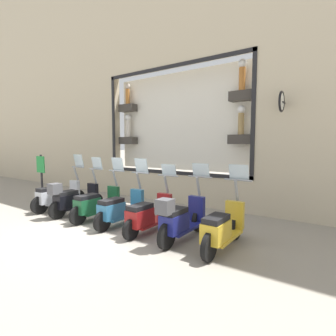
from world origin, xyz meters
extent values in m
plane|color=gray|center=(0.00, 0.00, 0.00)|extent=(120.00, 120.00, 0.00)
cube|color=beige|center=(3.60, 10.41, 5.28)|extent=(0.40, 15.19, 10.55)
cube|color=beige|center=(3.60, 0.00, 0.49)|extent=(0.40, 5.63, 0.98)
cube|color=black|center=(3.39, 0.00, 4.57)|extent=(0.04, 5.63, 0.12)
cube|color=black|center=(3.39, 0.00, 1.04)|extent=(0.04, 5.63, 0.12)
cube|color=black|center=(3.39, -2.75, 2.81)|extent=(0.04, 0.12, 3.65)
cube|color=black|center=(3.39, 2.75, 2.81)|extent=(0.04, 0.12, 3.65)
cube|color=white|center=(3.95, 0.00, 2.81)|extent=(0.04, 5.39, 3.41)
cube|color=#38332D|center=(3.73, -2.29, 3.43)|extent=(0.36, 0.70, 0.28)
cylinder|color=#B26B2D|center=(3.73, -2.29, 3.90)|extent=(0.19, 0.19, 0.68)
sphere|color=white|center=(3.73, -2.29, 4.36)|extent=(0.24, 0.24, 0.24)
cube|color=#38332D|center=(3.73, 2.29, 3.43)|extent=(0.36, 0.70, 0.28)
cylinder|color=#B26B2D|center=(3.73, 2.29, 3.86)|extent=(0.17, 0.17, 0.59)
sphere|color=beige|center=(3.73, 2.29, 4.27)|extent=(0.21, 0.21, 0.21)
cube|color=#38332D|center=(3.73, -2.29, 2.15)|extent=(0.36, 0.70, 0.28)
cylinder|color=#9E7F4C|center=(3.73, -2.29, 2.61)|extent=(0.18, 0.18, 0.63)
sphere|color=white|center=(3.73, -2.29, 3.04)|extent=(0.23, 0.23, 0.23)
cube|color=#38332D|center=(3.73, 2.29, 2.15)|extent=(0.36, 0.70, 0.28)
cylinder|color=silver|center=(3.73, 2.29, 2.62)|extent=(0.18, 0.18, 0.66)
sphere|color=white|center=(3.73, 2.29, 3.07)|extent=(0.24, 0.24, 0.24)
cylinder|color=black|center=(3.23, -3.55, 3.06)|extent=(0.35, 0.05, 0.05)
torus|color=black|center=(3.05, -3.55, 3.06)|extent=(0.52, 0.06, 0.52)
cylinder|color=white|center=(3.05, -3.55, 3.06)|extent=(0.43, 0.03, 0.43)
cylinder|color=black|center=(1.27, -3.11, 0.26)|extent=(0.51, 0.09, 0.51)
cylinder|color=black|center=(-0.02, -3.11, 0.26)|extent=(0.51, 0.09, 0.51)
cube|color=gold|center=(0.63, -3.11, 0.24)|extent=(1.02, 0.38, 0.06)
cube|color=gold|center=(0.26, -3.11, 0.45)|extent=(0.61, 0.35, 0.36)
cube|color=black|center=(0.26, -3.11, 0.68)|extent=(0.58, 0.31, 0.10)
cube|color=gold|center=(1.17, -3.11, 0.55)|extent=(0.12, 0.37, 0.56)
cylinder|color=gray|center=(1.24, -3.11, 1.05)|extent=(0.20, 0.06, 0.45)
cylinder|color=gray|center=(1.31, -3.11, 1.26)|extent=(0.04, 0.61, 0.04)
cube|color=silver|center=(1.35, -3.11, 1.42)|extent=(0.08, 0.42, 0.32)
cylinder|color=black|center=(1.27, -2.21, 0.26)|extent=(0.52, 0.09, 0.52)
cylinder|color=black|center=(-0.01, -2.21, 0.26)|extent=(0.52, 0.09, 0.52)
cube|color=navy|center=(0.63, -2.21, 0.25)|extent=(1.02, 0.38, 0.06)
cube|color=navy|center=(0.26, -2.21, 0.46)|extent=(0.61, 0.35, 0.36)
cube|color=black|center=(0.26, -2.21, 0.69)|extent=(0.58, 0.31, 0.10)
cube|color=navy|center=(1.17, -2.21, 0.56)|extent=(0.12, 0.37, 0.56)
cylinder|color=gray|center=(1.24, -2.21, 1.05)|extent=(0.20, 0.06, 0.45)
cylinder|color=gray|center=(1.31, -2.21, 1.26)|extent=(0.04, 0.61, 0.04)
cube|color=silver|center=(1.35, -2.21, 1.42)|extent=(0.08, 0.42, 0.31)
cube|color=#4C4C51|center=(-0.07, -2.21, 0.85)|extent=(0.28, 0.28, 0.28)
cylinder|color=black|center=(1.30, -1.32, 0.22)|extent=(0.44, 0.09, 0.44)
cylinder|color=black|center=(-0.04, -1.32, 0.22)|extent=(0.44, 0.09, 0.44)
cube|color=maroon|center=(0.63, -1.32, 0.21)|extent=(1.02, 0.39, 0.06)
cube|color=maroon|center=(0.26, -1.32, 0.42)|extent=(0.61, 0.35, 0.36)
cube|color=black|center=(0.26, -1.32, 0.65)|extent=(0.58, 0.31, 0.10)
cube|color=maroon|center=(1.17, -1.32, 0.52)|extent=(0.12, 0.37, 0.56)
cylinder|color=gray|center=(1.24, -1.32, 1.02)|extent=(0.20, 0.06, 0.45)
cylinder|color=gray|center=(1.31, -1.32, 1.23)|extent=(0.04, 0.60, 0.04)
cube|color=silver|center=(1.35, -1.32, 1.37)|extent=(0.07, 0.42, 0.28)
cylinder|color=black|center=(1.29, -0.42, 0.24)|extent=(0.47, 0.09, 0.47)
cylinder|color=black|center=(-0.03, -0.42, 0.24)|extent=(0.47, 0.09, 0.47)
cube|color=teal|center=(0.63, -0.42, 0.22)|extent=(1.02, 0.39, 0.06)
cube|color=teal|center=(0.26, -0.42, 0.43)|extent=(0.61, 0.35, 0.36)
cube|color=black|center=(0.26, -0.42, 0.66)|extent=(0.58, 0.31, 0.10)
cube|color=teal|center=(1.17, -0.42, 0.53)|extent=(0.12, 0.37, 0.56)
cylinder|color=gray|center=(1.24, -0.42, 1.03)|extent=(0.20, 0.06, 0.45)
cylinder|color=gray|center=(1.31, -0.42, 1.24)|extent=(0.04, 0.60, 0.04)
cube|color=silver|center=(1.35, -0.42, 1.44)|extent=(0.10, 0.42, 0.38)
cylinder|color=black|center=(1.29, 0.47, 0.24)|extent=(0.48, 0.09, 0.48)
cylinder|color=black|center=(-0.03, 0.47, 0.24)|extent=(0.48, 0.09, 0.48)
cube|color=#19512D|center=(0.63, 0.47, 0.23)|extent=(1.02, 0.39, 0.06)
cube|color=#19512D|center=(0.26, 0.47, 0.44)|extent=(0.61, 0.35, 0.36)
cube|color=black|center=(0.26, 0.47, 0.67)|extent=(0.58, 0.31, 0.10)
cube|color=#19512D|center=(1.17, 0.47, 0.54)|extent=(0.12, 0.37, 0.56)
cylinder|color=gray|center=(1.24, 0.47, 1.03)|extent=(0.20, 0.06, 0.45)
cylinder|color=gray|center=(1.31, 0.47, 1.24)|extent=(0.04, 0.60, 0.04)
cube|color=silver|center=(1.35, 0.47, 1.44)|extent=(0.10, 0.42, 0.38)
cylinder|color=black|center=(1.29, 1.37, 0.24)|extent=(0.49, 0.09, 0.49)
cylinder|color=black|center=(-0.03, 1.37, 0.24)|extent=(0.49, 0.09, 0.49)
cube|color=black|center=(0.63, 1.37, 0.23)|extent=(1.02, 0.38, 0.06)
cube|color=black|center=(0.26, 1.37, 0.44)|extent=(0.61, 0.35, 0.36)
cube|color=black|center=(0.26, 1.37, 0.67)|extent=(0.58, 0.31, 0.10)
cube|color=black|center=(1.17, 1.37, 0.54)|extent=(0.12, 0.37, 0.56)
cylinder|color=gray|center=(1.24, 1.37, 1.03)|extent=(0.20, 0.06, 0.45)
cylinder|color=gray|center=(1.31, 1.37, 1.25)|extent=(0.04, 0.60, 0.04)
cube|color=silver|center=(1.35, 1.37, 1.43)|extent=(0.09, 0.42, 0.36)
cube|color=#4C4C51|center=(-0.08, 1.37, 0.83)|extent=(0.28, 0.28, 0.28)
cylinder|color=black|center=(1.27, 2.26, 0.26)|extent=(0.52, 0.09, 0.52)
cylinder|color=black|center=(-0.01, 2.26, 0.26)|extent=(0.52, 0.09, 0.52)
cube|color=#B7BCC6|center=(0.63, 2.26, 0.24)|extent=(1.02, 0.38, 0.06)
cube|color=#B7BCC6|center=(0.26, 2.26, 0.45)|extent=(0.61, 0.35, 0.36)
cube|color=black|center=(0.26, 2.26, 0.68)|extent=(0.58, 0.31, 0.10)
cube|color=#B7BCC6|center=(1.17, 2.26, 0.55)|extent=(0.12, 0.37, 0.56)
cylinder|color=gray|center=(1.24, 2.26, 1.05)|extent=(0.20, 0.06, 0.45)
cylinder|color=gray|center=(1.31, 2.26, 1.26)|extent=(0.04, 0.61, 0.04)
cube|color=silver|center=(1.35, 2.26, 1.47)|extent=(0.10, 0.42, 0.41)
cylinder|color=#232326|center=(0.77, 3.48, 0.01)|extent=(0.36, 0.36, 0.02)
cylinder|color=#232326|center=(0.77, 3.48, 0.83)|extent=(0.07, 0.07, 1.66)
cube|color=#1E8438|center=(0.75, 3.48, 1.33)|extent=(0.03, 0.45, 0.55)
camera|label=1|loc=(-3.98, -5.01, 2.01)|focal=28.00mm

